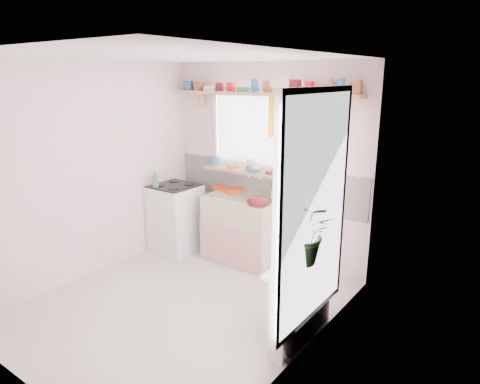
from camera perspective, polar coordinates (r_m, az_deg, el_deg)
The scene contains 19 objects.
room at distance 4.47m, azimuth 5.48°, elevation 2.78°, with size 3.20×3.20×3.20m.
sink_unit at distance 5.51m, azimuth 0.29°, elevation -4.90°, with size 0.95×0.65×1.11m.
cooker at distance 5.91m, azimuth -8.60°, elevation -3.37°, with size 0.58×0.58×0.93m.
radiator_ledge at distance 3.98m, azimuth 8.21°, elevation -13.97°, with size 0.22×0.95×0.78m.
windowsill at distance 5.46m, azimuth 1.45°, elevation 2.65°, with size 1.40×0.22×0.04m, color tan.
pine_shelf at distance 5.24m, azimuth 2.85°, elevation 12.93°, with size 2.52×0.24×0.04m, color tan.
shelf_crockery at distance 5.23m, azimuth 2.86°, elevation 13.75°, with size 2.47×0.11×0.12m.
sill_crockery at distance 5.44m, azimuth 1.46°, elevation 3.43°, with size 1.35×0.11×0.12m.
dish_tray at distance 5.74m, azimuth -1.44°, elevation 0.52°, with size 0.41×0.30×0.04m, color #DC4713.
colander at distance 5.00m, azimuth 2.48°, elevation -1.21°, with size 0.28×0.28×0.13m, color #530E14.
jade_plant at distance 3.65m, azimuth 8.72°, elevation -5.30°, with size 0.51×0.44×0.57m, color #336327.
fruit_bowl at distance 4.15m, azimuth 9.88°, elevation -6.39°, with size 0.33×0.33×0.08m, color white.
herb_pot at distance 3.43m, azimuth 5.78°, elevation -9.83°, with size 0.11×0.07×0.21m, color #2E6428.
soap_bottle_sink at distance 5.31m, azimuth 4.80°, elevation 0.06°, with size 0.08×0.09×0.19m, color #E1E967.
sill_cup at distance 5.33m, azimuth 2.00°, elevation 3.15°, with size 0.13×0.13×0.11m, color beige.
sill_bowl at distance 5.35m, azimuth 1.76°, elevation 2.95°, with size 0.19×0.19×0.06m, color #3160A0.
shelf_vase at distance 4.87m, azimuth 12.03°, elevation 13.68°, with size 0.16×0.16×0.17m, color #B96839.
cooker_bottle at distance 5.69m, azimuth -11.23°, elevation 1.70°, with size 0.08×0.09×0.22m, color #3E7C48.
fruit at distance 4.13m, azimuth 10.03°, elevation -5.58°, with size 0.20×0.14×0.10m.
Camera 1 is at (2.88, -2.90, 2.33)m, focal length 32.00 mm.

